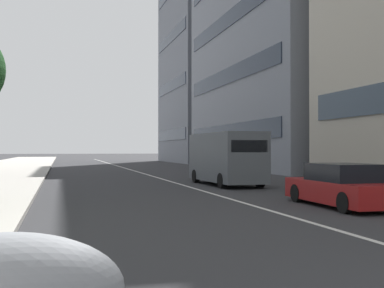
% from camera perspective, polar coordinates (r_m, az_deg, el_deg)
% --- Properties ---
extents(lane_centre_stripe, '(110.00, 0.16, 0.01)m').
position_cam_1_polar(lane_centre_stripe, '(37.22, -5.97, -3.44)').
color(lane_centre_stripe, silver).
rests_on(lane_centre_stripe, ground).
extents(car_approaching_light, '(4.66, 1.90, 1.38)m').
position_cam_1_polar(car_approaching_light, '(16.09, 17.33, -4.85)').
color(car_approaching_light, maroon).
rests_on(car_approaching_light, ground).
extents(delivery_van_ahead, '(6.13, 2.30, 2.65)m').
position_cam_1_polar(delivery_van_ahead, '(24.72, 4.02, -1.58)').
color(delivery_van_ahead, '#4C5156').
rests_on(delivery_van_ahead, ground).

